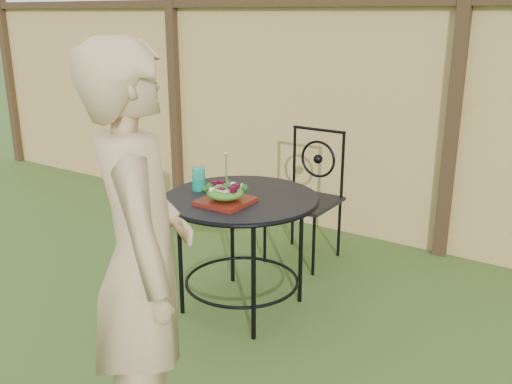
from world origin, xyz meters
TOP-DOWN VIEW (x-y plane):
  - ground at (0.00, 0.00)m, footprint 60.00×60.00m
  - fence at (-0.00, 2.19)m, footprint 8.00×0.12m
  - patio_table at (0.52, 0.65)m, footprint 0.92×0.92m
  - patio_chair at (0.47, 1.55)m, footprint 0.46×0.46m
  - diner at (0.88, -0.53)m, footprint 0.72×0.71m
  - salad_plate at (0.52, 0.50)m, footprint 0.27×0.27m
  - salad at (0.52, 0.50)m, footprint 0.21×0.21m
  - fork at (0.53, 0.50)m, footprint 0.01×0.01m
  - drinking_glass at (0.23, 0.61)m, footprint 0.08×0.08m

SIDE VIEW (x-z plane):
  - ground at x=0.00m, z-range 0.00..0.00m
  - patio_chair at x=0.47m, z-range 0.03..0.98m
  - patio_table at x=0.52m, z-range 0.22..0.95m
  - salad_plate at x=0.52m, z-range 0.72..0.75m
  - salad at x=0.52m, z-range 0.75..0.83m
  - drinking_glass at x=0.23m, z-range 0.72..0.86m
  - diner at x=0.88m, z-range 0.00..1.68m
  - fork at x=0.53m, z-range 0.83..1.01m
  - fence at x=0.00m, z-range 0.00..1.90m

